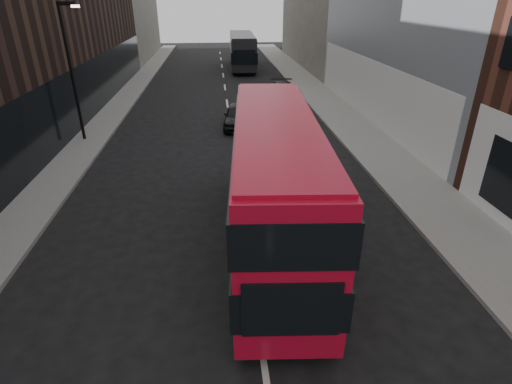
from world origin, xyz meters
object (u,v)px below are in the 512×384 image
object	(u,v)px
grey_bus	(242,50)
car_b	(289,100)
red_bus	(275,177)
car_a	(238,115)
car_c	(283,93)
street_lamp	(72,65)

from	to	relation	value
grey_bus	car_b	bearing A→B (deg)	-82.27
red_bus	car_b	bearing A→B (deg)	82.89
red_bus	car_a	distance (m)	13.29
grey_bus	car_c	world-z (taller)	grey_bus
street_lamp	car_b	bearing A→B (deg)	23.99
street_lamp	car_c	xyz separation A→B (m)	(12.47, 7.84, -3.46)
grey_bus	car_a	distance (m)	22.34
street_lamp	grey_bus	world-z (taller)	street_lamp
grey_bus	car_b	distance (m)	18.81
car_b	car_c	size ratio (longest dim) A/B	0.91
car_b	red_bus	bearing A→B (deg)	-103.67
street_lamp	grey_bus	bearing A→B (deg)	66.56
car_b	car_c	bearing A→B (deg)	88.75
car_b	grey_bus	bearing A→B (deg)	93.93
street_lamp	car_c	world-z (taller)	street_lamp
red_bus	car_a	size ratio (longest dim) A/B	2.58
grey_bus	car_b	xyz separation A→B (m)	(2.01, -18.67, -1.20)
red_bus	car_c	distance (m)	19.38
grey_bus	street_lamp	bearing A→B (deg)	-111.85
red_bus	car_c	bearing A→B (deg)	84.33
street_lamp	car_c	distance (m)	15.13
street_lamp	car_c	size ratio (longest dim) A/B	1.40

